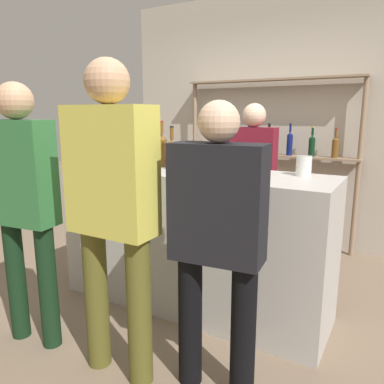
% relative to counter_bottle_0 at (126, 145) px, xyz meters
% --- Properties ---
extents(ground_plane, '(16.00, 16.00, 0.00)m').
position_rel_counter_bottle_0_xyz_m(ground_plane, '(0.75, -0.17, -1.21)').
color(ground_plane, '#7A6651').
extents(bar_counter, '(2.06, 0.63, 1.06)m').
position_rel_counter_bottle_0_xyz_m(bar_counter, '(0.75, -0.17, -0.68)').
color(bar_counter, '#B7B2AD').
rests_on(bar_counter, ground_plane).
extents(back_wall, '(3.66, 0.12, 2.80)m').
position_rel_counter_bottle_0_xyz_m(back_wall, '(0.75, 1.75, 0.19)').
color(back_wall, '#B2A899').
rests_on(back_wall, ground_plane).
extents(back_shelf, '(1.96, 0.18, 1.85)m').
position_rel_counter_bottle_0_xyz_m(back_shelf, '(0.74, 1.57, -0.00)').
color(back_shelf, '#897056').
rests_on(back_shelf, ground_plane).
extents(counter_bottle_0, '(0.08, 0.08, 0.36)m').
position_rel_counter_bottle_0_xyz_m(counter_bottle_0, '(0.00, 0.00, 0.00)').
color(counter_bottle_0, black).
rests_on(counter_bottle_0, bar_counter).
extents(counter_bottle_1, '(0.08, 0.08, 0.33)m').
position_rel_counter_bottle_0_xyz_m(counter_bottle_1, '(0.85, -0.02, -0.02)').
color(counter_bottle_1, black).
rests_on(counter_bottle_1, bar_counter).
extents(counter_bottle_2, '(0.09, 0.09, 0.36)m').
position_rel_counter_bottle_0_xyz_m(counter_bottle_2, '(0.42, -0.08, -0.01)').
color(counter_bottle_2, brown).
rests_on(counter_bottle_2, bar_counter).
extents(counter_bottle_3, '(0.07, 0.07, 0.32)m').
position_rel_counter_bottle_0_xyz_m(counter_bottle_3, '(0.58, -0.17, -0.02)').
color(counter_bottle_3, brown).
rests_on(counter_bottle_3, bar_counter).
extents(wine_glass, '(0.07, 0.07, 0.16)m').
position_rel_counter_bottle_0_xyz_m(wine_glass, '(-0.13, -0.35, -0.03)').
color(wine_glass, silver).
rests_on(wine_glass, bar_counter).
extents(ice_bucket, '(0.18, 0.18, 0.22)m').
position_rel_counter_bottle_0_xyz_m(ice_bucket, '(1.08, -0.25, -0.03)').
color(ice_bucket, '#846647').
rests_on(ice_bucket, bar_counter).
extents(cork_jar, '(0.10, 0.10, 0.14)m').
position_rel_counter_bottle_0_xyz_m(cork_jar, '(1.52, 0.01, -0.08)').
color(cork_jar, silver).
rests_on(cork_jar, bar_counter).
extents(server_behind_counter, '(0.41, 0.21, 1.57)m').
position_rel_counter_bottle_0_xyz_m(server_behind_counter, '(0.93, 0.60, -0.28)').
color(server_behind_counter, black).
rests_on(server_behind_counter, ground_plane).
extents(customer_right, '(0.49, 0.25, 1.54)m').
position_rel_counter_bottle_0_xyz_m(customer_right, '(1.33, -0.91, -0.32)').
color(customer_right, black).
rests_on(customer_right, ground_plane).
extents(customer_center, '(0.49, 0.23, 1.75)m').
position_rel_counter_bottle_0_xyz_m(customer_center, '(0.78, -1.07, -0.18)').
color(customer_center, brown).
rests_on(customer_center, ground_plane).
extents(customer_left, '(0.44, 0.24, 1.66)m').
position_rel_counter_bottle_0_xyz_m(customer_left, '(0.10, -1.11, -0.22)').
color(customer_left, black).
rests_on(customer_left, ground_plane).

